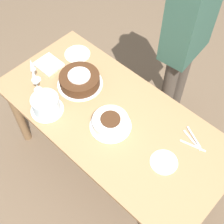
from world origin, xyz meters
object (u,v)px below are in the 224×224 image
object	(u,v)px
person_cutting	(189,29)
cake_back_decorated	(46,105)
cake_center_white	(110,123)
wine_glass_near	(34,77)
cake_front_chocolate	(80,80)
wine_glass_far	(32,67)

from	to	relation	value
person_cutting	cake_back_decorated	bearing A→B (deg)	-24.93
cake_center_white	wine_glass_near	bearing A→B (deg)	12.98
cake_center_white	cake_front_chocolate	world-z (taller)	cake_front_chocolate
cake_back_decorated	person_cutting	xyz separation A→B (m)	(-0.37, -1.03, 0.23)
cake_center_white	wine_glass_far	xyz separation A→B (m)	(0.67, 0.09, 0.10)
cake_back_decorated	person_cutting	bearing A→B (deg)	-109.80
wine_glass_near	wine_glass_far	distance (m)	0.10
cake_front_chocolate	cake_back_decorated	world-z (taller)	cake_back_decorated
cake_front_chocolate	person_cutting	world-z (taller)	person_cutting
wine_glass_far	person_cutting	xyz separation A→B (m)	(-0.64, -0.91, 0.15)
wine_glass_near	person_cutting	size ratio (longest dim) A/B	0.12
wine_glass_near	wine_glass_far	xyz separation A→B (m)	(0.08, -0.05, -0.00)
cake_front_chocolate	person_cutting	size ratio (longest dim) A/B	0.19
cake_center_white	cake_back_decorated	distance (m)	0.45
wine_glass_near	person_cutting	bearing A→B (deg)	-119.98
cake_center_white	person_cutting	distance (m)	0.87
cake_front_chocolate	wine_glass_near	size ratio (longest dim) A/B	1.58
wine_glass_far	person_cutting	bearing A→B (deg)	-124.98
cake_front_chocolate	cake_back_decorated	bearing A→B (deg)	91.19
wine_glass_near	cake_front_chocolate	bearing A→B (deg)	-125.94
person_cutting	wine_glass_near	bearing A→B (deg)	-35.11
cake_center_white	person_cutting	size ratio (longest dim) A/B	0.16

